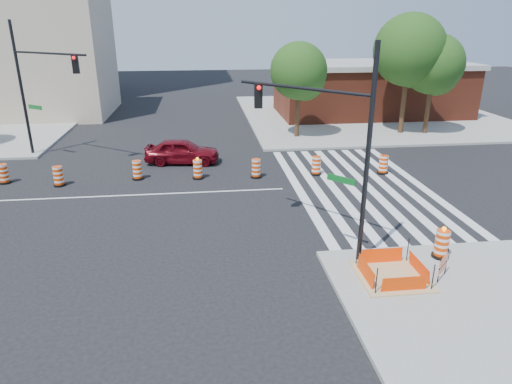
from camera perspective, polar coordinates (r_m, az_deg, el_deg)
ground at (r=22.90m, az=-14.17°, el=-0.34°), size 120.00×120.00×0.00m
sidewalk_ne at (r=42.73m, az=13.85°, el=9.42°), size 22.00×22.00×0.15m
crosswalk_east at (r=24.02m, az=12.65°, el=0.80°), size 6.75×13.50×0.01m
lane_centerline at (r=22.90m, az=-14.18°, el=-0.33°), size 14.00×0.12×0.01m
excavation_pit at (r=15.66m, az=16.62°, el=-9.90°), size 2.20×2.20×0.90m
brick_storefront at (r=42.38m, az=14.11°, el=12.39°), size 16.50×8.50×4.60m
beige_midrise at (r=45.90m, az=-27.03°, el=14.80°), size 14.00×10.00×10.00m
red_coupe at (r=27.37m, az=-9.22°, el=5.08°), size 4.51×2.27×1.47m
signal_pole_se at (r=15.67m, az=9.04°, el=7.56°), size 3.78×4.16×7.27m
signal_pole_nw at (r=29.94m, az=-25.66°, el=12.70°), size 4.89×3.63×7.88m
pit_drum at (r=17.25m, az=22.20°, el=-6.10°), size 0.60×0.60×1.17m
barricade at (r=15.91m, az=22.36°, el=-8.34°), size 0.59×0.57×0.92m
tree_north_c at (r=32.57m, az=5.40°, el=14.43°), size 3.93×3.93×6.68m
tree_north_d at (r=35.16m, az=18.62°, el=16.01°), size 5.03×5.03×8.55m
tree_north_e at (r=35.72m, az=21.30°, el=14.29°), size 4.24×4.24×7.21m
median_drum_1 at (r=27.03m, az=-29.01°, el=1.93°), size 0.60×0.60×1.02m
median_drum_2 at (r=25.37m, az=-23.45°, el=1.75°), size 0.60×0.60×1.02m
median_drum_3 at (r=25.06m, az=-14.61°, el=2.60°), size 0.60×0.60×1.02m
median_drum_4 at (r=24.56m, az=-7.28°, el=2.77°), size 0.60×0.60×1.18m
median_drum_5 at (r=24.53m, az=0.01°, el=2.90°), size 0.60×0.60×1.02m
median_drum_6 at (r=25.22m, az=7.53°, el=3.22°), size 0.60×0.60×1.02m
median_drum_7 at (r=26.15m, az=15.62°, el=3.25°), size 0.60×0.60×1.02m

